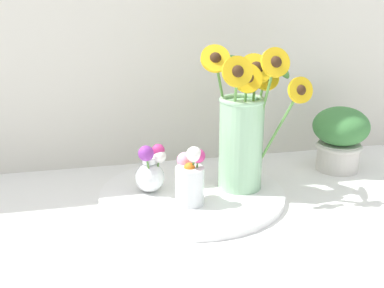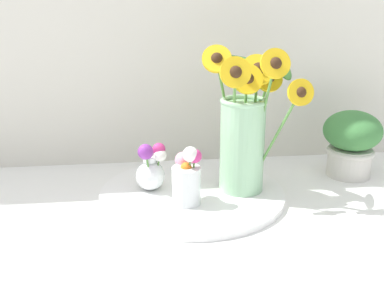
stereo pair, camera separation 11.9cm
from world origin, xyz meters
name	(u,v)px [view 1 (the left image)]	position (x,y,z in m)	size (l,w,h in m)	color
ground_plane	(212,207)	(0.00, 0.00, 0.00)	(6.00, 6.00, 0.00)	white
serving_tray	(192,193)	(-0.04, 0.08, 0.01)	(0.50, 0.50, 0.02)	white
mason_jar_sunflowers	(244,130)	(0.11, 0.07, 0.18)	(0.27, 0.22, 0.40)	#99CC9E
vase_small_center	(190,178)	(-0.06, 0.00, 0.09)	(0.08, 0.09, 0.15)	white
vase_bulb_right	(150,171)	(-0.15, 0.10, 0.08)	(0.09, 0.09, 0.14)	white
potted_plant	(340,136)	(0.46, 0.18, 0.11)	(0.17, 0.17, 0.20)	beige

